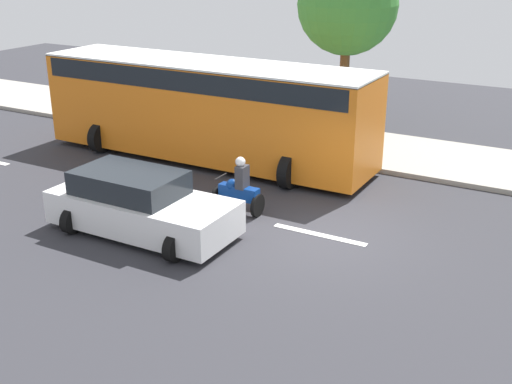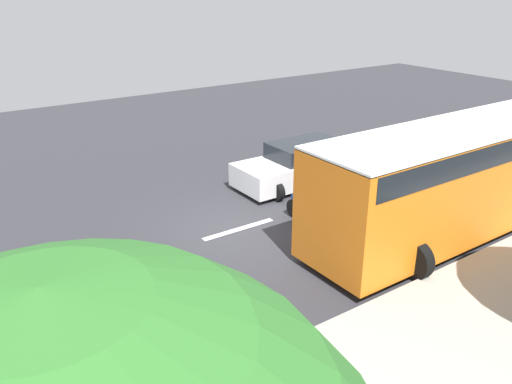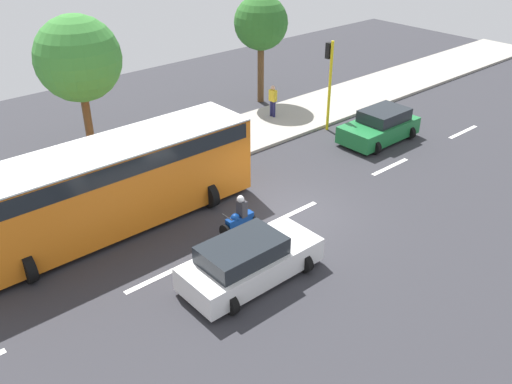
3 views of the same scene
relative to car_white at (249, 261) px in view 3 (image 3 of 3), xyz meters
The scene contains 15 objects.
ground_plane 4.39m from the car_white, 63.04° to the right, with size 40.00×60.00×0.10m, color #2D2D33.
sidewalk 9.78m from the car_white, 23.27° to the right, with size 4.00×60.00×0.15m, color #9E998E.
lane_stripe_far_north 15.99m from the car_white, 82.95° to the right, with size 0.20×2.40×0.01m, color white.
lane_stripe_north 10.07m from the car_white, 78.75° to the right, with size 0.20×2.40×0.01m, color white.
lane_stripe_mid 4.38m from the car_white, 63.04° to the right, with size 0.20×2.40×0.01m, color white.
lane_stripe_south 2.99m from the car_white, 47.59° to the left, with size 0.20×2.40×0.01m, color white.
car_white is the anchor object (origin of this frame).
car_green 12.53m from the car_white, 70.63° to the right, with size 2.36×4.06×1.52m.
city_bus 5.96m from the car_white, 17.45° to the left, with size 3.20×11.00×3.16m.
motorcycle 2.65m from the car_white, 32.72° to the right, with size 0.60×1.30×1.53m.
pedestrian_near_signal 13.72m from the car_white, 45.49° to the right, with size 0.40×0.24×1.69m.
pedestrian_by_tree 9.60m from the car_white, ahead, with size 0.40×0.24×1.69m.
traffic_light_corner 13.03m from the car_white, 58.00° to the right, with size 0.49×0.24×4.50m.
street_tree_south 16.80m from the car_white, 42.58° to the right, with size 2.93×2.93×5.91m.
street_tree_center 12.32m from the car_white, ahead, with size 3.68×3.68×6.35m.
Camera 3 is at (-12.61, 12.80, 10.96)m, focal length 38.67 mm.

